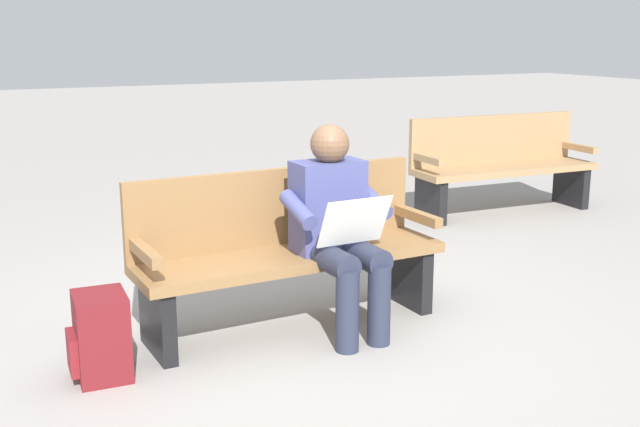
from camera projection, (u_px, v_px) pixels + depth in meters
ground_plane at (293, 327)px, 4.51m from camera, size 40.00×40.00×0.00m
bench_near at (287, 248)px, 4.47m from camera, size 1.82×0.55×0.90m
person_seated at (338, 224)px, 4.32m from camera, size 0.58×0.58×1.18m
backpack at (100, 337)px, 3.82m from camera, size 0.30×0.31×0.43m
bench_far at (501, 164)px, 7.27m from camera, size 1.82×0.55×0.90m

